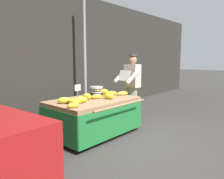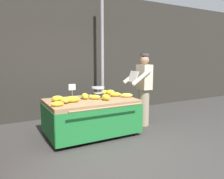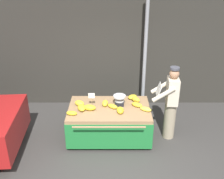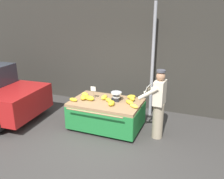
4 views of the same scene
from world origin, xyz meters
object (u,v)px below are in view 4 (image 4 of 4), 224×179
object	(u,v)px
banana_bunch_8	(85,95)
banana_bunch_10	(73,100)
banana_bunch_1	(104,97)
banana_bunch_5	(134,106)
banana_bunch_3	(111,103)
vendor_person	(158,104)
banana_bunch_9	(84,97)
banana_cart	(106,108)
weighing_scale	(116,96)
price_sign	(93,90)
banana_bunch_0	(132,98)
banana_bunch_6	(109,100)
banana_bunch_4	(130,102)
banana_bunch_2	(131,97)
banana_bunch_7	(90,98)
street_pole	(153,62)

from	to	relation	value
banana_bunch_8	banana_bunch_10	world-z (taller)	banana_bunch_8
banana_bunch_1	banana_bunch_5	size ratio (longest dim) A/B	0.88
banana_bunch_3	vendor_person	world-z (taller)	vendor_person
banana_bunch_9	banana_bunch_8	bearing A→B (deg)	107.94
banana_cart	weighing_scale	bearing A→B (deg)	30.10
banana_bunch_1	banana_bunch_3	world-z (taller)	banana_bunch_1
price_sign	banana_bunch_3	world-z (taller)	price_sign
price_sign	banana_bunch_0	world-z (taller)	price_sign
banana_bunch_6	banana_cart	bearing A→B (deg)	160.67
banana_bunch_4	vendor_person	xyz separation A→B (m)	(0.73, -0.05, 0.07)
banana_bunch_2	banana_bunch_6	world-z (taller)	banana_bunch_2
banana_bunch_0	banana_bunch_1	bearing A→B (deg)	-165.78
banana_cart	banana_bunch_2	bearing A→B (deg)	38.55
banana_bunch_4	vendor_person	size ratio (longest dim) A/B	0.15
banana_cart	banana_bunch_2	xyz separation A→B (m)	(0.55, 0.43, 0.25)
banana_bunch_5	banana_bunch_6	bearing A→B (deg)	170.22
price_sign	banana_bunch_0	bearing A→B (deg)	13.46
banana_bunch_1	banana_bunch_9	world-z (taller)	banana_bunch_1
banana_bunch_1	banana_bunch_9	bearing A→B (deg)	-158.37
banana_bunch_10	vendor_person	bearing A→B (deg)	8.39
banana_bunch_2	banana_bunch_1	bearing A→B (deg)	-151.92
banana_bunch_6	banana_bunch_9	size ratio (longest dim) A/B	0.94
banana_bunch_5	banana_bunch_6	xyz separation A→B (m)	(-0.71, 0.12, 0.00)
banana_bunch_1	banana_bunch_7	bearing A→B (deg)	-148.97
weighing_scale	banana_bunch_6	size ratio (longest dim) A/B	1.11
street_pole	weighing_scale	xyz separation A→B (m)	(-0.66, -1.12, -0.75)
banana_bunch_1	banana_bunch_8	world-z (taller)	banana_bunch_1
banana_bunch_1	banana_bunch_8	xyz separation A→B (m)	(-0.58, 0.00, -0.00)
price_sign	banana_bunch_0	distance (m)	1.04
banana_cart	banana_bunch_8	bearing A→B (deg)	171.89
price_sign	banana_bunch_5	distance (m)	1.21
banana_bunch_3	banana_bunch_10	world-z (taller)	banana_bunch_3
banana_bunch_2	banana_bunch_6	xyz separation A→B (m)	(-0.47, -0.46, -0.00)
price_sign	banana_bunch_9	distance (m)	0.32
banana_bunch_4	banana_bunch_10	world-z (taller)	banana_bunch_4
banana_cart	vendor_person	size ratio (longest dim) A/B	1.07
banana_bunch_6	banana_bunch_10	world-z (taller)	banana_bunch_6
banana_bunch_3	banana_bunch_6	distance (m)	0.26
banana_bunch_0	banana_bunch_3	distance (m)	0.62
price_sign	banana_bunch_7	world-z (taller)	price_sign
banana_bunch_7	banana_bunch_2	bearing A→B (deg)	29.11
banana_cart	banana_bunch_1	bearing A→B (deg)	134.92
vendor_person	banana_bunch_0	bearing A→B (deg)	159.23
street_pole	banana_bunch_10	xyz separation A→B (m)	(-1.68, -1.58, -0.82)
banana_cart	banana_bunch_4	bearing A→B (deg)	4.09
weighing_scale	banana_bunch_7	size ratio (longest dim) A/B	1.02
banana_bunch_0	vendor_person	bearing A→B (deg)	-20.77
banana_bunch_3	banana_bunch_7	bearing A→B (deg)	169.76
price_sign	banana_bunch_1	xyz separation A→B (m)	(0.29, 0.06, -0.18)
vendor_person	price_sign	bearing A→B (deg)	178.62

